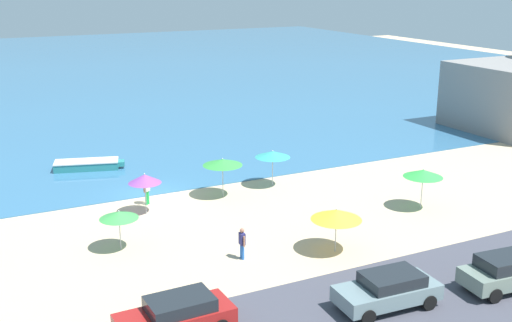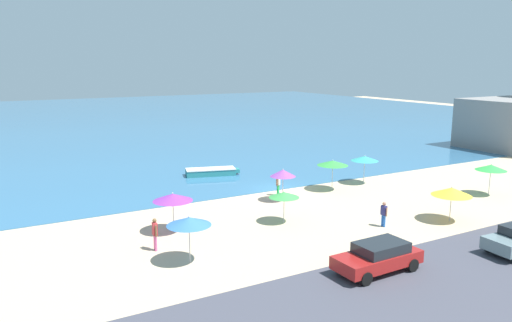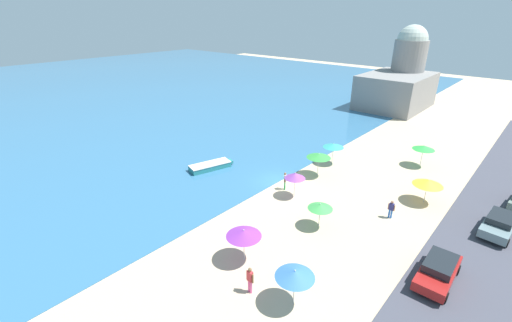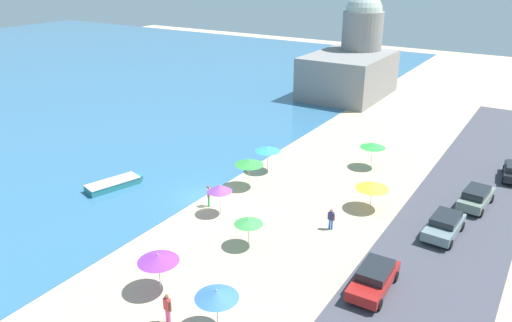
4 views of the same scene
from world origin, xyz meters
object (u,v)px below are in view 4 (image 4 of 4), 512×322
object	(u,v)px
beach_umbrella_7	(158,258)
bather_0	(331,218)
skiff_nearshore	(114,184)
beach_umbrella_0	(249,222)
parked_car_1	(374,278)
parked_car_2	(476,197)
beach_umbrella_3	(217,294)
beach_umbrella_5	(372,185)
bather_1	(167,307)
beach_umbrella_1	(268,149)
parked_car_3	(444,225)
harbor_fortress	(353,62)
beach_umbrella_6	(249,163)
beach_umbrella_4	(373,145)
beach_umbrella_2	(220,188)
bather_2	(209,195)

from	to	relation	value
beach_umbrella_7	bather_0	distance (m)	12.83
beach_umbrella_7	skiff_nearshore	world-z (taller)	beach_umbrella_7
beach_umbrella_0	beach_umbrella_7	size ratio (longest dim) A/B	0.85
parked_car_1	skiff_nearshore	world-z (taller)	parked_car_1
parked_car_2	skiff_nearshore	distance (m)	28.69
beach_umbrella_3	beach_umbrella_5	distance (m)	17.06
bather_1	beach_umbrella_3	bearing A→B (deg)	-68.36
beach_umbrella_1	beach_umbrella_0	bearing A→B (deg)	-154.59
parked_car_1	skiff_nearshore	size ratio (longest dim) A/B	0.91
beach_umbrella_3	bather_1	world-z (taller)	beach_umbrella_3
beach_umbrella_5	beach_umbrella_1	bearing A→B (deg)	79.09
skiff_nearshore	parked_car_3	bearing A→B (deg)	-74.96
beach_umbrella_3	harbor_fortress	bearing A→B (deg)	14.58
beach_umbrella_5	beach_umbrella_6	size ratio (longest dim) A/B	1.02
bather_0	beach_umbrella_4	bearing A→B (deg)	7.21
beach_umbrella_6	parked_car_1	xyz separation A→B (m)	(-7.88, -13.58, -1.36)
beach_umbrella_2	parked_car_3	bearing A→B (deg)	-69.30
bather_2	beach_umbrella_3	bearing A→B (deg)	-140.84
bather_0	parked_car_2	world-z (taller)	parked_car_2
beach_umbrella_2	parked_car_2	distance (m)	19.45
beach_umbrella_2	harbor_fortress	size ratio (longest dim) A/B	0.18
beach_umbrella_0	beach_umbrella_7	bearing A→B (deg)	165.92
beach_umbrella_7	parked_car_3	bearing A→B (deg)	-39.40
beach_umbrella_5	bather_0	distance (m)	4.76
beach_umbrella_1	skiff_nearshore	distance (m)	13.39
parked_car_2	parked_car_3	size ratio (longest dim) A/B	1.03
beach_umbrella_7	harbor_fortress	xyz separation A→B (m)	(48.10, 8.04, 2.26)
beach_umbrella_2	bather_2	xyz separation A→B (m)	(0.51, 1.45, -1.11)
beach_umbrella_5	parked_car_1	bearing A→B (deg)	-158.92
beach_umbrella_1	beach_umbrella_5	size ratio (longest dim) A/B	0.96
parked_car_1	bather_2	bearing A→B (deg)	76.99
beach_umbrella_2	parked_car_1	size ratio (longest dim) A/B	0.54
parked_car_3	harbor_fortress	size ratio (longest dim) A/B	0.32
beach_umbrella_6	parked_car_1	distance (m)	15.76
beach_umbrella_4	bather_0	world-z (taller)	beach_umbrella_4
beach_umbrella_5	parked_car_1	world-z (taller)	beach_umbrella_5
beach_umbrella_2	bather_2	distance (m)	1.90
beach_umbrella_0	harbor_fortress	world-z (taller)	harbor_fortress
parked_car_1	bather_1	bearing A→B (deg)	136.19
bather_2	parked_car_3	size ratio (longest dim) A/B	0.40
parked_car_1	skiff_nearshore	distance (m)	22.99
beach_umbrella_3	harbor_fortress	world-z (taller)	harbor_fortress
beach_umbrella_5	parked_car_2	xyz separation A→B (m)	(4.48, -6.66, -1.07)
beach_umbrella_2	beach_umbrella_4	bearing A→B (deg)	-23.59
beach_umbrella_0	parked_car_1	bearing A→B (deg)	-91.13
beach_umbrella_2	beach_umbrella_4	world-z (taller)	beach_umbrella_4
beach_umbrella_1	beach_umbrella_6	distance (m)	3.68
bather_0	parked_car_2	distance (m)	11.95
beach_umbrella_0	bather_1	xyz separation A→B (m)	(-8.55, -0.57, -0.82)
parked_car_1	parked_car_3	bearing A→B (deg)	-13.08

